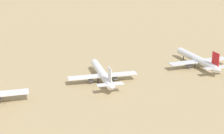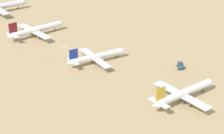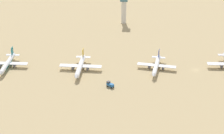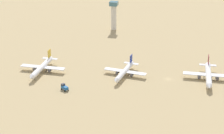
% 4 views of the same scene
% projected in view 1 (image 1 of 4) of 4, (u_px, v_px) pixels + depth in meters
% --- Properties ---
extents(parked_jet_5, '(44.91, 36.47, 12.95)m').
position_uv_depth(parked_jet_5, '(198.00, 60.00, 200.72)').
color(parked_jet_5, silver).
rests_on(parked_jet_5, ground).
extents(parked_jet_6, '(43.41, 35.44, 12.53)m').
position_uv_depth(parked_jet_6, '(102.00, 74.00, 178.36)').
color(parked_jet_6, white).
rests_on(parked_jet_6, ground).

